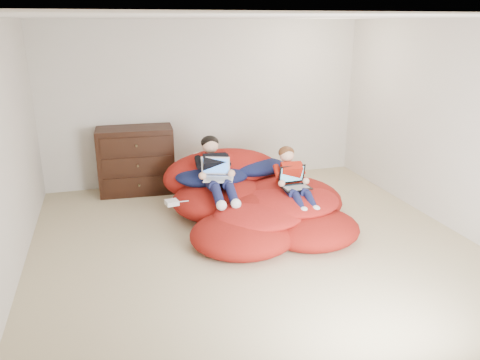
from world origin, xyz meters
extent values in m
cube|color=tan|center=(0.00, 0.00, -0.12)|extent=(5.10, 5.10, 0.25)
cube|color=beige|center=(0.00, 2.51, 1.25)|extent=(5.10, 0.02, 2.50)
cube|color=beige|center=(0.00, -2.51, 1.25)|extent=(5.10, 0.02, 2.50)
cube|color=beige|center=(-2.51, 0.00, 1.25)|extent=(0.02, 5.10, 2.50)
cube|color=beige|center=(2.51, 0.00, 1.25)|extent=(0.02, 5.10, 2.50)
cube|color=white|center=(0.00, 0.00, 2.51)|extent=(5.10, 5.10, 0.02)
cube|color=black|center=(-1.14, 2.22, 0.49)|extent=(1.13, 0.61, 0.99)
cube|color=black|center=(-1.14, 1.93, 0.20)|extent=(0.99, 0.08, 0.24)
cylinder|color=#4C3F26|center=(-1.14, 1.91, 0.20)|extent=(0.03, 0.06, 0.03)
cube|color=black|center=(-1.14, 1.93, 0.49)|extent=(0.99, 0.08, 0.24)
cylinder|color=#4C3F26|center=(-1.14, 1.91, 0.49)|extent=(0.03, 0.06, 0.03)
cube|color=black|center=(-1.14, 1.93, 0.79)|extent=(0.99, 0.08, 0.24)
cylinder|color=#4C3F26|center=(-1.14, 1.91, 0.79)|extent=(0.03, 0.06, 0.03)
ellipsoid|color=#A01812|center=(-0.11, 0.96, 0.22)|extent=(1.38, 1.24, 0.50)
ellipsoid|color=#A01812|center=(0.70, 0.75, 0.20)|extent=(1.46, 1.42, 0.53)
ellipsoid|color=#A01812|center=(0.28, 0.43, 0.18)|extent=(1.45, 1.16, 0.46)
ellipsoid|color=#A01812|center=(-0.12, 0.02, 0.14)|extent=(1.25, 1.14, 0.42)
ellipsoid|color=#A01812|center=(0.70, -0.03, 0.13)|extent=(1.18, 1.07, 0.39)
ellipsoid|color=#A01812|center=(0.00, 1.44, 0.40)|extent=(1.70, 0.75, 0.75)
ellipsoid|color=#131A46|center=(-0.20, 1.24, 0.48)|extent=(1.01, 0.83, 0.26)
ellipsoid|color=#131A46|center=(0.43, 1.32, 0.52)|extent=(0.91, 0.64, 0.22)
ellipsoid|color=#B31E19|center=(0.63, 0.42, 0.34)|extent=(1.19, 1.19, 0.22)
ellipsoid|color=#B31E19|center=(0.12, 0.17, 0.30)|extent=(1.09, 0.98, 0.20)
ellipsoid|color=white|center=(-0.30, 1.50, 0.62)|extent=(0.39, 0.25, 0.25)
cube|color=black|center=(-0.23, 1.06, 0.65)|extent=(0.31, 0.42, 0.44)
sphere|color=#DAA385|center=(-0.23, 1.21, 0.90)|extent=(0.21, 0.21, 0.21)
ellipsoid|color=black|center=(-0.23, 1.24, 0.94)|extent=(0.24, 0.22, 0.18)
cylinder|color=#13173D|center=(-0.31, 0.75, 0.51)|extent=(0.15, 0.35, 0.19)
cylinder|color=#13173D|center=(-0.31, 0.45, 0.48)|extent=(0.12, 0.34, 0.22)
sphere|color=white|center=(-0.31, 0.27, 0.42)|extent=(0.13, 0.13, 0.13)
cylinder|color=#13173D|center=(-0.14, 0.75, 0.51)|extent=(0.15, 0.35, 0.19)
cylinder|color=#13173D|center=(-0.14, 0.45, 0.48)|extent=(0.12, 0.34, 0.22)
sphere|color=white|center=(-0.14, 0.27, 0.42)|extent=(0.13, 0.13, 0.13)
cube|color=#B21F0F|center=(0.67, 0.62, 0.59)|extent=(0.29, 0.34, 0.40)
sphere|color=#DAA385|center=(0.67, 0.72, 0.83)|extent=(0.19, 0.19, 0.19)
ellipsoid|color=#4E2B14|center=(0.67, 0.75, 0.86)|extent=(0.21, 0.20, 0.16)
cylinder|color=#13173D|center=(0.59, 0.38, 0.44)|extent=(0.14, 0.31, 0.17)
cylinder|color=#13173D|center=(0.59, 0.11, 0.42)|extent=(0.12, 0.30, 0.19)
sphere|color=white|center=(0.59, -0.04, 0.37)|extent=(0.11, 0.11, 0.11)
cylinder|color=#13173D|center=(0.75, 0.38, 0.44)|extent=(0.14, 0.31, 0.17)
cylinder|color=#13173D|center=(0.75, 0.11, 0.42)|extent=(0.12, 0.30, 0.19)
sphere|color=white|center=(0.75, -0.04, 0.37)|extent=(0.11, 0.11, 0.11)
cube|color=silver|center=(-0.23, 0.77, 0.57)|extent=(0.43, 0.36, 0.01)
cube|color=gray|center=(-0.23, 0.75, 0.58)|extent=(0.34, 0.24, 0.00)
cube|color=silver|center=(-0.23, 0.92, 0.71)|extent=(0.37, 0.18, 0.25)
cube|color=#417DDF|center=(-0.23, 0.91, 0.71)|extent=(0.32, 0.15, 0.20)
cube|color=black|center=(0.67, 0.39, 0.50)|extent=(0.37, 0.27, 0.01)
cube|color=gray|center=(0.67, 0.38, 0.51)|extent=(0.31, 0.15, 0.00)
cube|color=black|center=(0.67, 0.54, 0.63)|extent=(0.36, 0.08, 0.24)
cube|color=#51A0BD|center=(0.67, 0.53, 0.63)|extent=(0.31, 0.06, 0.20)
cube|color=silver|center=(-0.86, 0.52, 0.42)|extent=(0.16, 0.16, 0.05)
camera|label=1|loc=(-1.52, -4.67, 2.45)|focal=35.00mm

